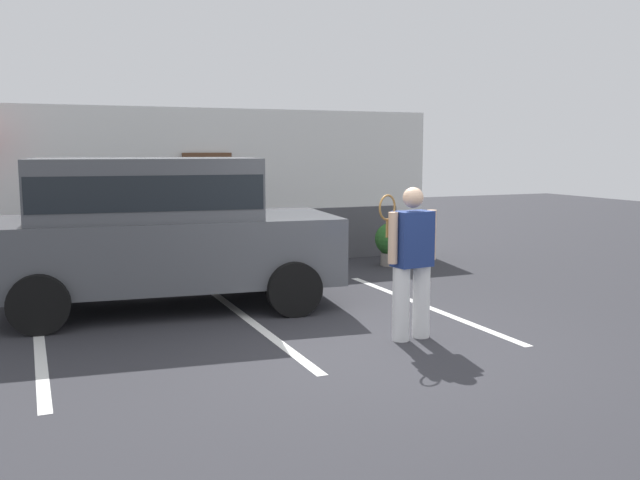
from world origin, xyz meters
name	(u,v)px	position (x,y,z in m)	size (l,w,h in m)	color
ground_plane	(374,346)	(0.00, 0.00, 0.00)	(40.00, 40.00, 0.00)	#2D2D33
parking_stripe_0	(39,345)	(-3.41, 1.50, 0.00)	(0.12, 4.40, 0.01)	silver
parking_stripe_1	(253,323)	(-0.92, 1.50, 0.00)	(0.12, 4.40, 0.01)	silver
parking_stripe_2	(424,305)	(1.57, 1.50, 0.00)	(0.12, 4.40, 0.01)	silver
house_frontage	(227,192)	(-0.01, 5.92, 1.36)	(8.31, 0.40, 2.90)	white
parked_suv	(157,225)	(-1.84, 2.80, 1.15)	(4.78, 2.58, 2.05)	#4C4F54
tennis_player_man	(412,261)	(0.53, 0.11, 0.91)	(0.78, 0.32, 1.75)	white
potted_plant_by_porch	(391,242)	(2.78, 4.61, 0.45)	(0.61, 0.61, 0.81)	gray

